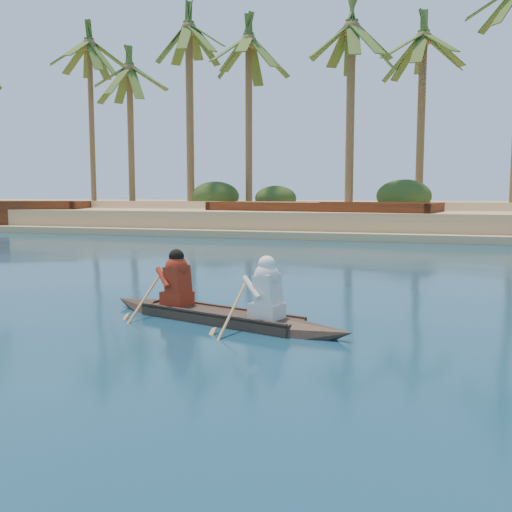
% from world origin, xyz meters
% --- Properties ---
extents(sandy_embankment, '(150.00, 51.00, 1.50)m').
position_xyz_m(sandy_embankment, '(0.00, 46.89, 0.53)').
color(sandy_embankment, tan).
rests_on(sandy_embankment, ground).
extents(palm_grove, '(110.00, 14.00, 16.00)m').
position_xyz_m(palm_grove, '(0.00, 35.00, 8.00)').
color(palm_grove, '#39511C').
rests_on(palm_grove, ground).
extents(shrub_cluster, '(100.00, 6.00, 2.40)m').
position_xyz_m(shrub_cluster, '(0.00, 31.50, 1.20)').
color(shrub_cluster, '#223814').
rests_on(shrub_cluster, ground).
extents(canoe, '(5.13, 2.14, 1.42)m').
position_xyz_m(canoe, '(2.77, 4.33, 0.27)').
color(canoe, '#402F22').
rests_on(canoe, ground).
extents(barge_mid, '(13.06, 6.19, 2.09)m').
position_xyz_m(barge_mid, '(0.27, 26.45, 0.73)').
color(barge_mid, '#642F15').
rests_on(barge_mid, ground).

